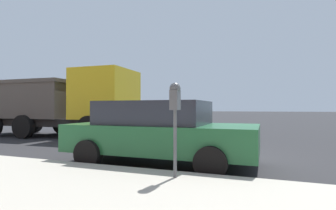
{
  "coord_description": "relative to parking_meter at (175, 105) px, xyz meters",
  "views": [
    {
      "loc": [
        -6.85,
        -1.38,
        1.34
      ],
      "look_at": [
        -2.2,
        0.36,
        1.4
      ],
      "focal_mm": 28.0,
      "sensor_mm": 36.0,
      "label": 1
    }
  ],
  "objects": [
    {
      "name": "car_green",
      "position": [
        1.62,
        0.95,
        -0.6
      ],
      "size": [
        2.16,
        4.44,
        1.51
      ],
      "rotation": [
        0.0,
        0.0,
        3.14
      ],
      "color": "#1E5B33",
      "rests_on": "ground_plane"
    },
    {
      "name": "ground_plane",
      "position": [
        2.65,
        -0.06,
        -1.4
      ],
      "size": [
        220.0,
        220.0,
        0.0
      ],
      "primitive_type": "plane",
      "color": "#2B2B2D"
    },
    {
      "name": "parking_meter",
      "position": [
        0.0,
        0.0,
        0.0
      ],
      "size": [
        0.21,
        0.19,
        1.61
      ],
      "color": "#4C5156",
      "rests_on": "sidewalk"
    },
    {
      "name": "dump_truck",
      "position": [
        5.7,
        7.87,
        0.22
      ],
      "size": [
        2.96,
        7.76,
        3.05
      ],
      "rotation": [
        0.0,
        0.0,
        3.18
      ],
      "color": "black",
      "rests_on": "ground_plane"
    }
  ]
}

